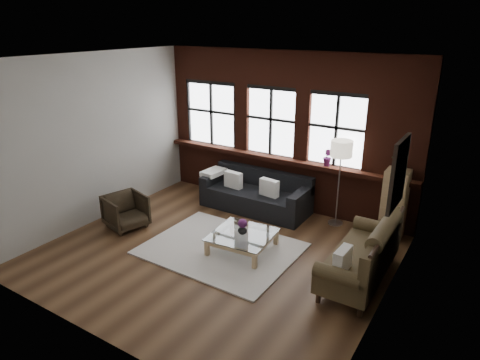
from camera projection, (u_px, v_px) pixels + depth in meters
The scene contains 26 objects.
floor at pixel (216, 252), 7.30m from camera, with size 5.50×5.50×0.00m, color #452B19.
ceiling at pixel (212, 58), 6.18m from camera, with size 5.50×5.50×0.00m, color white.
wall_back at pixel (285, 131), 8.72m from camera, with size 5.50×5.50×0.00m, color #A3A097.
wall_front at pixel (84, 222), 4.76m from camera, with size 5.50×5.50×0.00m, color #A3A097.
wall_left at pixel (96, 139), 8.11m from camera, with size 5.00×5.00×0.00m, color #A3A097.
wall_right at pixel (393, 200), 5.37m from camera, with size 5.00×5.00×0.00m, color #A3A097.
brick_backwall at pixel (284, 132), 8.68m from camera, with size 5.50×0.12×3.20m, color #441A10, non-canonical shape.
sill_ledge at pixel (281, 159), 8.80m from camera, with size 5.50×0.30×0.08m, color #441A10.
window_left at pixel (212, 115), 9.53m from camera, with size 1.38×0.10×1.50m, color black, non-canonical shape.
window_mid at pixel (271, 123), 8.78m from camera, with size 1.38×0.10×1.50m, color black, non-canonical shape.
window_right at pixel (337, 131), 8.08m from camera, with size 1.38×0.10×1.50m, color black, non-canonical shape.
wall_poster at pixel (399, 174), 5.53m from camera, with size 0.05×0.74×0.94m, color black, non-canonical shape.
shag_rug at pixel (221, 249), 7.39m from camera, with size 2.51×1.97×0.03m, color beige.
dark_sofa at pixel (255, 191), 8.83m from camera, with size 2.24×0.91×0.81m, color black, non-canonical shape.
pillow_a at pixel (233, 180), 8.93m from camera, with size 0.40×0.14×0.34m, color white.
pillow_b at pixel (269, 188), 8.50m from camera, with size 0.40×0.14×0.34m, color white.
vintage_settee at pixel (361, 250), 6.34m from camera, with size 0.86×1.93×1.03m, color #463820, non-canonical shape.
pillow_settee at pixel (342, 260), 5.88m from camera, with size 0.14×0.38×0.34m, color white.
armchair at pixel (126, 211), 8.10m from camera, with size 0.69×0.71×0.65m, color black.
coffee_table at pixel (242, 242), 7.29m from camera, with size 1.00×1.00×0.34m, color tan, non-canonical shape.
vase at pixel (242, 229), 7.21m from camera, with size 0.16×0.16×0.17m, color #B2B2B2.
flowers at pixel (242, 223), 7.17m from camera, with size 0.16×0.16×0.16m, color #662365.
drawer_chest at pixel (394, 204), 7.60m from camera, with size 0.40×0.40×1.29m, color tan.
potted_plant_top at pixel (400, 162), 7.33m from camera, with size 0.28×0.24×0.31m, color #2D5923.
floor_lamp at pixel (339, 180), 8.02m from camera, with size 0.40×0.40×1.82m, color #A5A5A8, non-canonical shape.
sill_plant at pixel (328, 157), 8.19m from camera, with size 0.20×0.16×0.36m, color #662365.
Camera 1 is at (3.75, -5.21, 3.70)m, focal length 32.00 mm.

